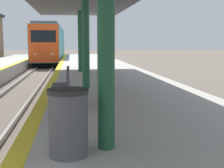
{
  "coord_description": "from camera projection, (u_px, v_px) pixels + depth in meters",
  "views": [
    {
      "loc": [
        2.42,
        -1.56,
        2.41
      ],
      "look_at": [
        4.8,
        16.66,
        -0.06
      ],
      "focal_mm": 50.0,
      "sensor_mm": 36.0,
      "label": 1
    }
  ],
  "objects": [
    {
      "name": "train",
      "position": [
        51.0,
        44.0,
        37.57
      ],
      "size": [
        2.75,
        20.33,
        4.32
      ],
      "color": "black",
      "rests_on": "ground"
    },
    {
      "name": "trash_bin",
      "position": [
        68.0,
        122.0,
        4.26
      ],
      "size": [
        0.56,
        0.56,
        0.93
      ],
      "color": "#4C4C51",
      "rests_on": "platform_right"
    },
    {
      "name": "bench",
      "position": [
        63.0,
        86.0,
        7.65
      ],
      "size": [
        0.44,
        1.56,
        0.92
      ],
      "color": "#4C4C51",
      "rests_on": "platform_right"
    }
  ]
}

